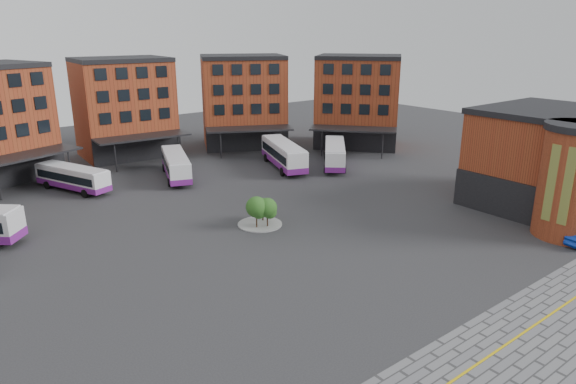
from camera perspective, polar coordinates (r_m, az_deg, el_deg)
ground at (r=41.37m, az=4.30°, el=-9.03°), size 160.00×160.00×0.00m
yellow_line at (r=35.40m, az=22.92°, el=-15.44°), size 26.00×0.15×0.02m
main_building at (r=69.36m, az=-20.72°, el=7.14°), size 94.14×42.48×14.60m
east_building at (r=60.47m, az=27.10°, el=3.04°), size 17.40×15.40×10.60m
tree_island at (r=50.09m, az=-2.89°, el=-1.95°), size 4.40×4.40×3.23m
bus_c at (r=66.44m, az=-22.82°, el=1.49°), size 6.20×10.73×2.98m
bus_d at (r=68.10m, az=-12.35°, el=2.97°), size 6.44×11.68×3.23m
bus_e at (r=71.50m, az=-0.51°, el=4.23°), size 7.13×12.87×3.56m
bus_f at (r=72.69m, az=5.21°, el=4.26°), size 9.87×10.44×3.29m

